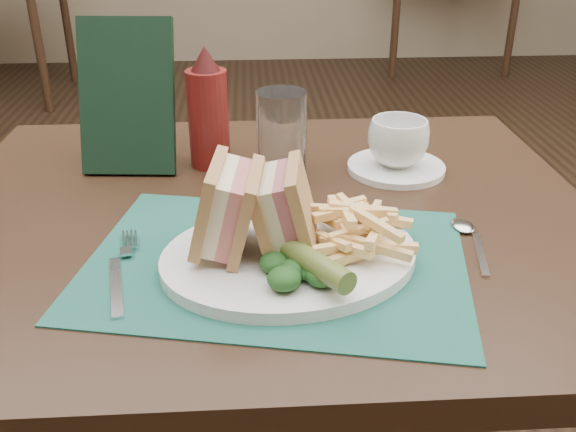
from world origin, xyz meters
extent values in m
plane|color=black|center=(0.00, 0.00, 0.00)|extent=(7.00, 7.00, 0.00)
plane|color=gray|center=(0.00, 3.50, 0.00)|extent=(6.00, 0.00, 6.00)
cube|color=#1A5447|center=(0.00, -0.64, 0.75)|extent=(0.49, 0.39, 0.00)
cylinder|color=#4F5F24|center=(0.04, -0.70, 0.79)|extent=(0.09, 0.12, 0.03)
cylinder|color=white|center=(0.20, -0.38, 0.76)|extent=(0.18, 0.18, 0.01)
imported|color=white|center=(0.20, -0.38, 0.80)|extent=(0.11, 0.11, 0.07)
cylinder|color=silver|center=(0.03, -0.38, 0.81)|extent=(0.09, 0.09, 0.13)
cube|color=black|center=(-0.20, -0.34, 0.86)|extent=(0.15, 0.10, 0.22)
camera|label=1|loc=(-0.02, -1.28, 1.14)|focal=40.00mm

